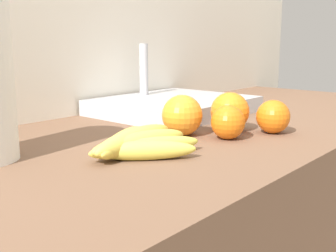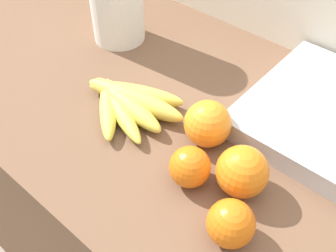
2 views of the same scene
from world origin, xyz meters
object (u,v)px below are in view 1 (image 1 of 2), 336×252
object	(u,v)px
banana_bunch	(137,143)
sink_basin	(174,105)
orange_far_right	(230,112)
orange_back_left	(228,122)
orange_back_right	(273,117)
orange_right	(182,115)

from	to	relation	value
banana_bunch	sink_basin	distance (m)	0.42
orange_far_right	sink_basin	size ratio (longest dim) A/B	0.22
banana_bunch	orange_far_right	world-z (taller)	orange_far_right
orange_back_left	sink_basin	xyz separation A→B (m)	(0.16, 0.27, -0.01)
banana_bunch	orange_far_right	distance (m)	0.27
orange_back_left	sink_basin	world-z (taller)	sink_basin
sink_basin	orange_back_right	bearing A→B (deg)	-99.86
orange_far_right	orange_back_right	bearing A→B (deg)	-66.01
orange_far_right	sink_basin	world-z (taller)	sink_basin
banana_bunch	orange_back_right	bearing A→B (deg)	-17.54
orange_back_left	orange_right	world-z (taller)	orange_right
banana_bunch	orange_back_right	size ratio (longest dim) A/B	3.12
banana_bunch	sink_basin	world-z (taller)	sink_basin
sink_basin	orange_back_left	bearing A→B (deg)	-120.50
orange_back_right	sink_basin	xyz separation A→B (m)	(0.06, 0.32, -0.01)
orange_back_right	orange_back_left	bearing A→B (deg)	158.60
orange_right	sink_basin	xyz separation A→B (m)	(0.19, 0.19, -0.02)
orange_far_right	sink_basin	distance (m)	0.25
orange_back_left	sink_basin	bearing A→B (deg)	59.50
orange_back_left	orange_far_right	size ratio (longest dim) A/B	0.81
banana_bunch	orange_back_left	world-z (taller)	orange_back_left
orange_far_right	sink_basin	xyz separation A→B (m)	(0.09, 0.23, -0.02)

